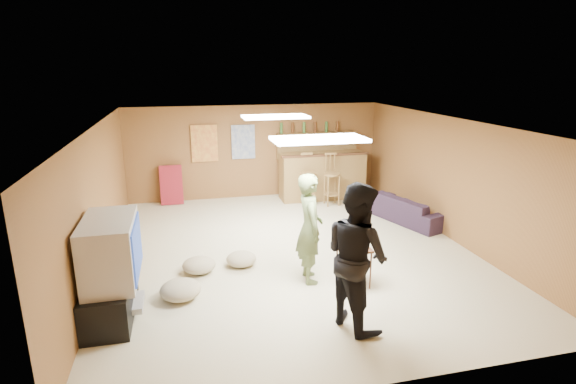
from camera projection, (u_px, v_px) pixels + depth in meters
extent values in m
plane|color=#C5BA96|center=(291.00, 251.00, 7.75)|extent=(7.00, 7.00, 0.00)
cube|color=silver|center=(291.00, 123.00, 7.15)|extent=(6.00, 7.00, 0.02)
cube|color=brown|center=(256.00, 152.00, 10.72)|extent=(6.00, 0.02, 2.20)
cube|color=brown|center=(381.00, 287.00, 4.17)|extent=(6.00, 0.02, 2.20)
cube|color=brown|center=(98.00, 202.00, 6.77)|extent=(0.02, 7.00, 2.20)
cube|color=brown|center=(451.00, 179.00, 8.12)|extent=(0.02, 7.00, 2.20)
cube|color=black|center=(110.00, 298.00, 5.66)|extent=(0.55, 1.30, 0.50)
cube|color=#B2B2B7|center=(129.00, 303.00, 5.74)|extent=(0.35, 0.50, 0.08)
cube|color=#B2B2B7|center=(111.00, 250.00, 5.50)|extent=(0.60, 1.10, 0.80)
cube|color=navy|center=(137.00, 248.00, 5.57)|extent=(0.02, 0.95, 0.65)
cube|color=brown|center=(322.00, 176.00, 10.69)|extent=(2.00, 0.60, 1.10)
cube|color=#402414|center=(326.00, 155.00, 10.31)|extent=(2.10, 0.12, 0.05)
cube|color=brown|center=(317.00, 133.00, 10.86)|extent=(2.00, 0.18, 0.05)
cube|color=brown|center=(317.00, 145.00, 10.96)|extent=(2.00, 0.14, 0.60)
cube|color=#BF3F26|center=(204.00, 143.00, 10.35)|extent=(0.60, 0.03, 0.85)
cube|color=#334C99|center=(243.00, 142.00, 10.55)|extent=(0.55, 0.03, 0.80)
cube|color=maroon|center=(171.00, 185.00, 10.26)|extent=(0.50, 0.26, 0.91)
cube|color=white|center=(319.00, 139.00, 5.75)|extent=(1.20, 0.60, 0.04)
cube|color=white|center=(275.00, 117.00, 8.28)|extent=(1.20, 0.60, 0.04)
imported|color=#5B6B3E|center=(310.00, 228.00, 6.49)|extent=(0.42, 0.61, 1.63)
imported|color=black|center=(357.00, 256.00, 5.34)|extent=(0.92, 1.04, 1.80)
imported|color=black|center=(408.00, 209.00, 9.17)|extent=(1.21, 1.92, 0.52)
cube|color=#402414|center=(353.00, 267.00, 6.44)|extent=(0.46, 0.37, 0.59)
cylinder|color=red|center=(345.00, 243.00, 6.38)|extent=(0.09, 0.09, 0.11)
cylinder|color=red|center=(362.00, 246.00, 6.29)|extent=(0.10, 0.10, 0.11)
cylinder|color=navy|center=(362.00, 241.00, 6.47)|extent=(0.09, 0.09, 0.10)
ellipsoid|color=#9C8D6E|center=(199.00, 265.00, 6.92)|extent=(0.58, 0.58, 0.23)
ellipsoid|color=#9C8D6E|center=(241.00, 259.00, 7.16)|extent=(0.61, 0.61, 0.22)
ellipsoid|color=#9C8D6E|center=(180.00, 290.00, 6.14)|extent=(0.73, 0.73, 0.25)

